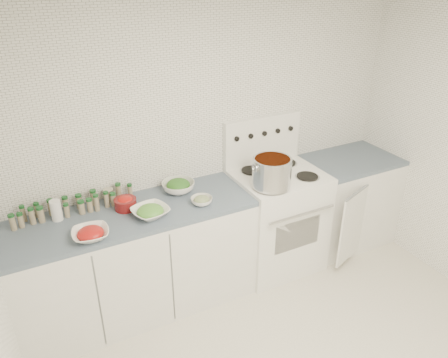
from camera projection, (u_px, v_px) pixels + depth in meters
room_walls at (333, 173)px, 2.36m from camera, size 3.54×3.04×2.52m
counter_left at (137, 261)px, 3.46m from camera, size 1.85×0.62×0.90m
stove at (276, 217)px, 3.97m from camera, size 0.76×0.70×1.36m
counter_right at (345, 201)px, 4.33m from camera, size 0.89×0.77×0.90m
stock_pot at (272, 171)px, 3.49m from camera, size 0.34×0.31×0.24m
bowl_tomato at (91, 234)px, 2.94m from camera, size 0.27×0.27×0.08m
bowl_snowpea at (150, 212)px, 3.20m from camera, size 0.31×0.31×0.09m
bowl_broccoli at (178, 186)px, 3.53m from camera, size 0.27×0.27×0.11m
bowl_zucchini at (202, 200)px, 3.36m from camera, size 0.21×0.21×0.07m
bowl_pepper at (125, 203)px, 3.29m from camera, size 0.17×0.17×0.10m
salt_canister at (56, 210)px, 3.13m from camera, size 0.10×0.10×0.16m
tin_can at (109, 195)px, 3.39m from camera, size 0.10×0.10×0.10m
spice_cluster at (71, 206)px, 3.23m from camera, size 0.90×0.15×0.14m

